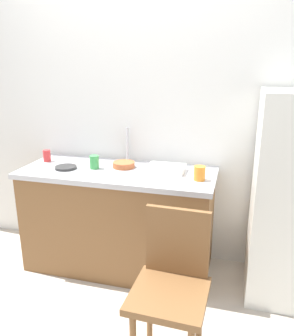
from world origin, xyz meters
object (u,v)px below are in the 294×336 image
chair (172,284)px  hotplate (66,167)px  dish_tray (166,169)px  terracotta_bowl (124,165)px  cup_green (94,162)px  cup_orange (200,173)px  cup_red (47,156)px  refrigerator (294,199)px

chair → hotplate: 1.31m
hotplate → dish_tray: bearing=9.2°
terracotta_bowl → cup_green: size_ratio=1.68×
terracotta_bowl → cup_orange: 0.64m
terracotta_bowl → hotplate: 0.46m
cup_green → cup_orange: 0.83m
terracotta_bowl → dish_tray: bearing=-4.3°
terracotta_bowl → hotplate: terracotta_bowl is taller
cup_orange → cup_red: bearing=173.6°
terracotta_bowl → cup_orange: (0.62, -0.15, 0.03)m
dish_tray → cup_orange: 0.30m
refrigerator → hotplate: 1.71m
cup_green → cup_red: cup_green is taller
chair → hotplate: bearing=145.2°
terracotta_bowl → cup_green: 0.23m
chair → hotplate: size_ratio=5.24×
chair → cup_orange: size_ratio=8.65×
cup_green → cup_orange: cup_green is taller
refrigerator → chair: size_ratio=1.66×
terracotta_bowl → cup_orange: bearing=-13.7°
cup_orange → cup_red: size_ratio=1.05×
hotplate → cup_orange: 1.05m
refrigerator → hotplate: size_ratio=8.69×
hotplate → cup_red: 0.29m
dish_tray → cup_green: 0.57m
cup_green → chair: bearing=-46.0°
cup_red → refrigerator: bearing=-1.9°
refrigerator → cup_red: size_ratio=15.14×
terracotta_bowl → cup_green: bearing=-157.2°
cup_green → hotplate: bearing=-163.6°
terracotta_bowl → cup_green: (-0.21, -0.09, 0.03)m
refrigerator → cup_red: (-1.96, 0.06, 0.15)m
dish_tray → cup_green: size_ratio=2.68×
hotplate → cup_orange: size_ratio=1.65×
cup_orange → dish_tray: bearing=155.1°
chair → hotplate: (-1.01, 0.75, 0.36)m
hotplate → cup_red: (-0.25, 0.15, 0.04)m
dish_tray → cup_orange: (0.27, -0.12, 0.03)m
chair → dish_tray: (-0.23, 0.88, 0.37)m
hotplate → cup_green: size_ratio=1.63×
refrigerator → dish_tray: size_ratio=5.28×
dish_tray → cup_green: bearing=-173.6°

